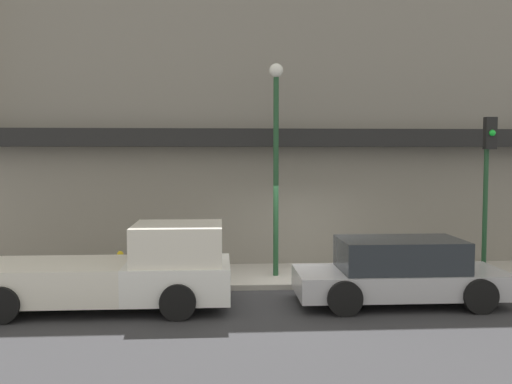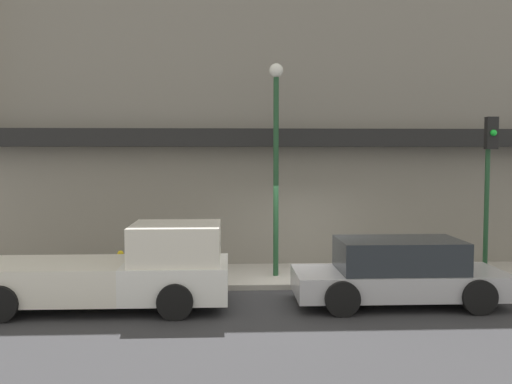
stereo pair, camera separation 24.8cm
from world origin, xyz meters
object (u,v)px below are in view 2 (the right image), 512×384
object	(u,v)px
street_lamp	(276,144)
pickup_truck	(118,271)
traffic_light	(489,169)
fire_hydrant	(121,265)
parked_car	(399,272)

from	to	relation	value
street_lamp	pickup_truck	bearing A→B (deg)	-145.46
traffic_light	pickup_truck	bearing A→B (deg)	-169.12
pickup_truck	street_lamp	bearing A→B (deg)	35.73
pickup_truck	fire_hydrant	bearing A→B (deg)	100.39
fire_hydrant	traffic_light	size ratio (longest dim) A/B	0.18
parked_car	traffic_light	xyz separation A→B (m)	(2.76, 1.71, 2.22)
fire_hydrant	traffic_light	xyz separation A→B (m)	(9.26, -0.51, 2.44)
parked_car	street_lamp	xyz separation A→B (m)	(-2.52, 2.49, 2.87)
traffic_light	street_lamp	bearing A→B (deg)	171.58
parked_car	street_lamp	distance (m)	4.56
pickup_truck	parked_car	xyz separation A→B (m)	(6.14, 0.00, -0.09)
fire_hydrant	traffic_light	world-z (taller)	traffic_light
pickup_truck	fire_hydrant	world-z (taller)	pickup_truck
traffic_light	parked_car	bearing A→B (deg)	-148.24
pickup_truck	street_lamp	world-z (taller)	street_lamp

